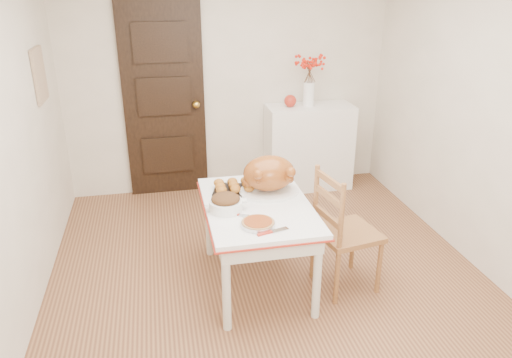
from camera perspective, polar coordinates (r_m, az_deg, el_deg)
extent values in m
cube|color=brown|center=(4.00, 1.66, -11.87)|extent=(3.50, 4.00, 0.00)
cube|color=beige|center=(5.35, -3.25, 11.74)|extent=(3.50, 0.00, 2.50)
cube|color=beige|center=(1.76, 17.89, -14.15)|extent=(3.50, 0.00, 2.50)
cube|color=beige|center=(3.49, -27.31, 3.12)|extent=(0.00, 4.00, 2.50)
cube|color=beige|center=(4.21, 25.91, 6.40)|extent=(0.00, 4.00, 2.50)
cube|color=black|center=(5.31, -10.72, 8.87)|extent=(0.85, 0.06, 2.06)
cube|color=#D4BB87|center=(4.56, -24.08, 11.10)|extent=(0.03, 0.35, 0.45)
cube|color=white|center=(5.54, 6.18, 3.75)|extent=(0.95, 0.42, 0.95)
sphere|color=#AA2617|center=(5.32, 4.04, 9.13)|extent=(0.13, 0.13, 0.13)
cylinder|color=maroon|center=(3.32, 0.23, -5.15)|extent=(0.30, 0.30, 0.05)
cylinder|color=white|center=(4.07, -0.65, 0.75)|extent=(0.07, 0.07, 0.10)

